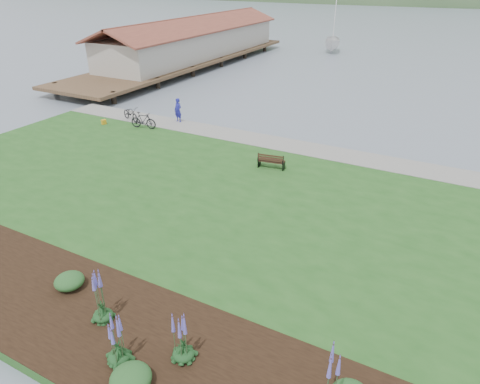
{
  "coord_description": "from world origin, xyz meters",
  "views": [
    {
      "loc": [
        9.75,
        -16.43,
        10.02
      ],
      "look_at": [
        1.82,
        -1.6,
        1.3
      ],
      "focal_mm": 32.0,
      "sensor_mm": 36.0,
      "label": 1
    }
  ],
  "objects_px": {
    "bicycle_a": "(131,114)",
    "person": "(178,108)",
    "park_bench": "(271,161)",
    "sailboat": "(332,52)"
  },
  "relations": [
    {
      "from": "sailboat",
      "to": "park_bench",
      "type": "bearing_deg",
      "value": -91.68
    },
    {
      "from": "person",
      "to": "sailboat",
      "type": "relative_size",
      "value": 0.08
    },
    {
      "from": "park_bench",
      "to": "person",
      "type": "bearing_deg",
      "value": 146.04
    },
    {
      "from": "person",
      "to": "bicycle_a",
      "type": "bearing_deg",
      "value": -147.04
    },
    {
      "from": "person",
      "to": "sailboat",
      "type": "xyz_separation_m",
      "value": [
        0.02,
        36.2,
        -1.4
      ]
    },
    {
      "from": "park_bench",
      "to": "bicycle_a",
      "type": "bearing_deg",
      "value": 157.72
    },
    {
      "from": "park_bench",
      "to": "sailboat",
      "type": "height_order",
      "value": "sailboat"
    },
    {
      "from": "person",
      "to": "sailboat",
      "type": "distance_m",
      "value": 36.23
    },
    {
      "from": "bicycle_a",
      "to": "person",
      "type": "bearing_deg",
      "value": -46.34
    },
    {
      "from": "park_bench",
      "to": "bicycle_a",
      "type": "xyz_separation_m",
      "value": [
        -12.4,
        2.93,
        0.07
      ]
    }
  ]
}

